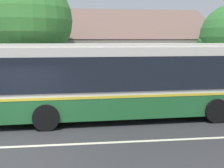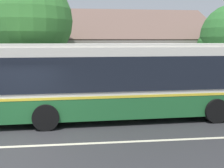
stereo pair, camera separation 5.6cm
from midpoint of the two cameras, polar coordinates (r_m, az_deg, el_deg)
name	(u,v)px [view 1 (the left image)]	position (r m, az deg, el deg)	size (l,w,h in m)	color
ground_plane	(18,147)	(9.60, -18.63, -11.99)	(300.00, 300.00, 0.00)	#2D2D30
sidewalk_far	(42,103)	(15.27, -14.21, -3.77)	(60.00, 3.00, 0.15)	#9E9E99
lane_divider_stripe	(18,147)	(9.60, -18.63, -11.96)	(60.00, 0.16, 0.01)	beige
community_building	(33,60)	(22.72, -15.83, 4.68)	(26.35, 10.41, 6.79)	gray
transit_bus	(124,79)	(11.97, 2.41, 1.08)	(11.78, 3.00, 3.20)	#236633
bench_by_building	(14,97)	(14.82, -19.37, -2.47)	(1.52, 0.51, 0.94)	brown
bench_down_street	(112,94)	(14.64, -0.19, -2.03)	(1.82, 0.51, 0.94)	brown
street_tree_secondary	(28,21)	(15.71, -16.82, 12.20)	(4.63, 4.63, 6.68)	#4C3828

